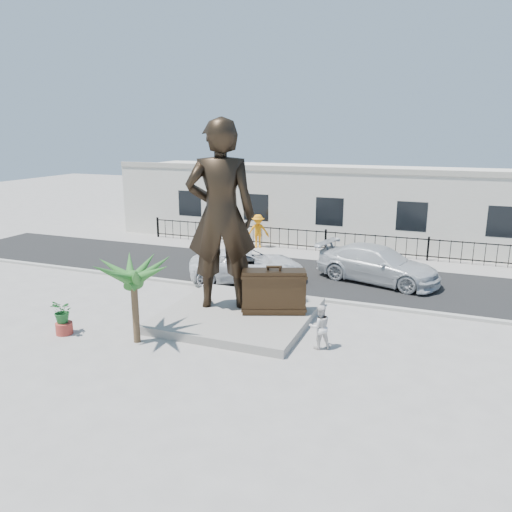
% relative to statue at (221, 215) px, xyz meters
% --- Properties ---
extents(ground, '(100.00, 100.00, 0.00)m').
position_rel_statue_xyz_m(ground, '(1.30, -1.86, -3.73)').
color(ground, '#9E9991').
rests_on(ground, ground).
extents(street, '(40.00, 7.00, 0.01)m').
position_rel_statue_xyz_m(street, '(1.30, 6.14, -3.73)').
color(street, black).
rests_on(street, ground).
extents(curb, '(40.00, 0.25, 0.12)m').
position_rel_statue_xyz_m(curb, '(1.30, 2.64, -3.67)').
color(curb, '#A5A399').
rests_on(curb, ground).
extents(far_sidewalk, '(40.00, 2.50, 0.02)m').
position_rel_statue_xyz_m(far_sidewalk, '(1.30, 10.14, -3.72)').
color(far_sidewalk, '#9E9991').
rests_on(far_sidewalk, ground).
extents(plinth, '(5.20, 5.20, 0.30)m').
position_rel_statue_xyz_m(plinth, '(0.80, -0.36, -3.58)').
color(plinth, gray).
rests_on(plinth, ground).
extents(fence, '(22.00, 0.10, 1.20)m').
position_rel_statue_xyz_m(fence, '(1.30, 10.94, -3.13)').
color(fence, black).
rests_on(fence, ground).
extents(building, '(28.00, 7.00, 4.40)m').
position_rel_statue_xyz_m(building, '(1.30, 15.14, -1.53)').
color(building, silver).
rests_on(building, ground).
extents(statue, '(2.94, 2.46, 6.86)m').
position_rel_statue_xyz_m(statue, '(0.00, 0.00, 0.00)').
color(statue, black).
rests_on(statue, plinth).
extents(suitcase, '(2.36, 1.47, 1.59)m').
position_rel_statue_xyz_m(suitcase, '(2.05, -0.01, -2.64)').
color(suitcase, black).
rests_on(suitcase, plinth).
extents(tourist, '(0.88, 0.82, 1.44)m').
position_rel_statue_xyz_m(tourist, '(4.20, -1.75, -3.01)').
color(tourist, silver).
rests_on(tourist, ground).
extents(car_white, '(5.70, 4.21, 1.44)m').
position_rel_statue_xyz_m(car_white, '(-0.73, 4.20, -3.00)').
color(car_white, silver).
rests_on(car_white, street).
extents(car_silver, '(5.97, 3.64, 1.62)m').
position_rel_statue_xyz_m(car_silver, '(4.86, 6.20, -2.91)').
color(car_silver, silver).
rests_on(car_silver, street).
extents(worker, '(1.44, 1.16, 1.95)m').
position_rel_statue_xyz_m(worker, '(-2.63, 10.53, -2.74)').
color(worker, orange).
rests_on(worker, far_sidewalk).
extents(palm_tree, '(1.80, 1.80, 3.20)m').
position_rel_statue_xyz_m(palm_tree, '(-1.46, -3.45, -3.73)').
color(palm_tree, '#255A20').
rests_on(palm_tree, ground).
extents(planter, '(0.56, 0.56, 0.40)m').
position_rel_statue_xyz_m(planter, '(-4.13, -3.80, -3.53)').
color(planter, '#A3352B').
rests_on(planter, ground).
extents(shrub, '(0.91, 0.85, 0.82)m').
position_rel_statue_xyz_m(shrub, '(-4.13, -3.80, -2.92)').
color(shrub, '#1D5A25').
rests_on(shrub, planter).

